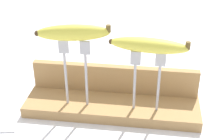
% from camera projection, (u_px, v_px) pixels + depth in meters
% --- Properties ---
extents(ground_plane, '(3.00, 3.00, 0.00)m').
position_uv_depth(ground_plane, '(112.00, 110.00, 0.94)').
color(ground_plane, silver).
extents(wooden_board, '(0.48, 0.13, 0.03)m').
position_uv_depth(wooden_board, '(112.00, 106.00, 0.93)').
color(wooden_board, '#A87F4C').
rests_on(wooden_board, ground).
extents(board_backstop, '(0.47, 0.02, 0.08)m').
position_uv_depth(board_backstop, '(115.00, 79.00, 0.95)').
color(board_backstop, '#A87F4C').
rests_on(board_backstop, wooden_board).
extents(fork_stand_left, '(0.08, 0.01, 0.19)m').
position_uv_depth(fork_stand_left, '(75.00, 67.00, 0.86)').
color(fork_stand_left, '#B2B2B7').
rests_on(fork_stand_left, wooden_board).
extents(fork_stand_right, '(0.09, 0.01, 0.17)m').
position_uv_depth(fork_stand_right, '(147.00, 76.00, 0.84)').
color(fork_stand_right, '#B2B2B7').
rests_on(fork_stand_right, wooden_board).
extents(banana_raised_left, '(0.19, 0.07, 0.04)m').
position_uv_depth(banana_raised_left, '(73.00, 33.00, 0.81)').
color(banana_raised_left, '#DBD147').
rests_on(banana_raised_left, fork_stand_left).
extents(banana_raised_right, '(0.20, 0.06, 0.04)m').
position_uv_depth(banana_raised_right, '(149.00, 45.00, 0.80)').
color(banana_raised_right, '#DBD147').
rests_on(banana_raised_right, fork_stand_right).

